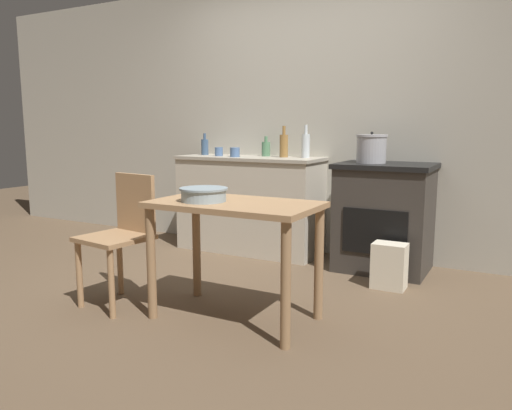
# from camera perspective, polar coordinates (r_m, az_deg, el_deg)

# --- Properties ---
(ground_plane) EXTENTS (14.00, 14.00, 0.00)m
(ground_plane) POSITION_cam_1_polar(r_m,az_deg,el_deg) (3.53, -4.09, -10.63)
(ground_plane) COLOR brown
(wall_back) EXTENTS (8.00, 0.07, 2.55)m
(wall_back) POSITION_cam_1_polar(r_m,az_deg,el_deg) (4.74, 6.22, 10.04)
(wall_back) COLOR #B2AD9E
(wall_back) RESTS_ON ground_plane
(counter_cabinet) EXTENTS (1.38, 0.54, 0.90)m
(counter_cabinet) POSITION_cam_1_polar(r_m,az_deg,el_deg) (4.75, -0.72, 0.12)
(counter_cabinet) COLOR beige
(counter_cabinet) RESTS_ON ground_plane
(stove) EXTENTS (0.76, 0.62, 0.89)m
(stove) POSITION_cam_1_polar(r_m,az_deg,el_deg) (4.24, 14.44, -1.32)
(stove) COLOR #38332D
(stove) RESTS_ON ground_plane
(work_table) EXTENTS (1.01, 0.58, 0.73)m
(work_table) POSITION_cam_1_polar(r_m,az_deg,el_deg) (3.02, -2.45, -2.04)
(work_table) COLOR #A87F56
(work_table) RESTS_ON ground_plane
(chair) EXTENTS (0.45, 0.45, 0.87)m
(chair) POSITION_cam_1_polar(r_m,az_deg,el_deg) (3.44, -15.03, -3.16)
(chair) COLOR #A87F56
(chair) RESTS_ON ground_plane
(flour_sack) EXTENTS (0.24, 0.17, 0.34)m
(flour_sack) POSITION_cam_1_polar(r_m,az_deg,el_deg) (3.82, 14.99, -6.73)
(flour_sack) COLOR beige
(flour_sack) RESTS_ON ground_plane
(stock_pot) EXTENTS (0.25, 0.25, 0.26)m
(stock_pot) POSITION_cam_1_polar(r_m,az_deg,el_deg) (4.19, 13.05, 6.29)
(stock_pot) COLOR #A8A8AD
(stock_pot) RESTS_ON stove
(mixing_bowl_large) EXTENTS (0.29, 0.29, 0.08)m
(mixing_bowl_large) POSITION_cam_1_polar(r_m,az_deg,el_deg) (3.03, -6.00, 1.29)
(mixing_bowl_large) COLOR #93A8B2
(mixing_bowl_large) RESTS_ON work_table
(bottle_far_left) EXTENTS (0.07, 0.07, 0.21)m
(bottle_far_left) POSITION_cam_1_polar(r_m,az_deg,el_deg) (5.00, -5.87, 6.66)
(bottle_far_left) COLOR #3D5675
(bottle_far_left) RESTS_ON counter_cabinet
(bottle_left) EXTENTS (0.08, 0.08, 0.19)m
(bottle_left) POSITION_cam_1_polar(r_m,az_deg,el_deg) (4.75, 1.14, 6.47)
(bottle_left) COLOR #517F5B
(bottle_left) RESTS_ON counter_cabinet
(bottle_mid_left) EXTENTS (0.07, 0.07, 0.30)m
(bottle_mid_left) POSITION_cam_1_polar(r_m,az_deg,el_deg) (4.55, 5.70, 6.84)
(bottle_mid_left) COLOR silver
(bottle_mid_left) RESTS_ON counter_cabinet
(bottle_center_left) EXTENTS (0.08, 0.08, 0.28)m
(bottle_center_left) POSITION_cam_1_polar(r_m,az_deg,el_deg) (4.60, 3.20, 6.84)
(bottle_center_left) COLOR olive
(bottle_center_left) RESTS_ON counter_cabinet
(cup_center) EXTENTS (0.08, 0.08, 0.08)m
(cup_center) POSITION_cam_1_polar(r_m,az_deg,el_deg) (4.81, -4.26, 6.11)
(cup_center) COLOR #4C6B99
(cup_center) RESTS_ON counter_cabinet
(cup_center_right) EXTENTS (0.09, 0.09, 0.09)m
(cup_center_right) POSITION_cam_1_polar(r_m,az_deg,el_deg) (4.64, -2.43, 6.05)
(cup_center_right) COLOR #4C6B99
(cup_center_right) RESTS_ON counter_cabinet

